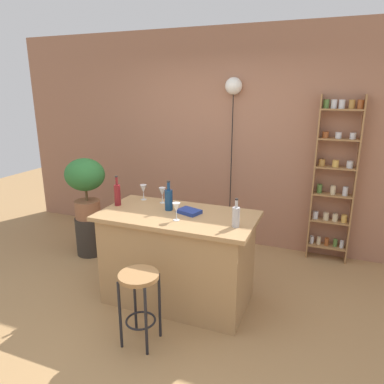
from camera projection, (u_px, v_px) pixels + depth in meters
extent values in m
plane|color=#A37A4C|center=(166.00, 315.00, 3.35)|extent=(12.00, 12.00, 0.00)
cube|color=#9E6B51|center=(227.00, 140.00, 4.70)|extent=(6.40, 0.10, 2.80)
cube|color=#A87F51|center=(178.00, 259.00, 3.50)|extent=(1.37, 0.72, 0.87)
cube|color=#A87F51|center=(177.00, 216.00, 3.37)|extent=(1.49, 0.78, 0.04)
cylinder|color=black|center=(120.00, 315.00, 2.85)|extent=(0.02, 0.02, 0.60)
cylinder|color=black|center=(146.00, 322.00, 2.77)|extent=(0.02, 0.02, 0.60)
cylinder|color=black|center=(135.00, 300.00, 3.06)|extent=(0.02, 0.02, 0.60)
cylinder|color=black|center=(160.00, 306.00, 2.98)|extent=(0.02, 0.02, 0.60)
torus|color=black|center=(141.00, 320.00, 2.94)|extent=(0.25, 0.25, 0.02)
cylinder|color=#9E7042|center=(139.00, 276.00, 2.83)|extent=(0.33, 0.33, 0.03)
cube|color=#9E7042|center=(314.00, 180.00, 4.28)|extent=(0.02, 0.16, 1.99)
cube|color=#9E7042|center=(355.00, 183.00, 4.12)|extent=(0.02, 0.16, 1.99)
cube|color=#9E7042|center=(327.00, 246.00, 4.43)|extent=(0.44, 0.16, 0.02)
cylinder|color=silver|center=(312.00, 240.00, 4.48)|extent=(0.05, 0.05, 0.10)
cylinder|color=beige|center=(319.00, 240.00, 4.46)|extent=(0.05, 0.05, 0.10)
cylinder|color=#994C23|center=(327.00, 242.00, 4.42)|extent=(0.05, 0.05, 0.10)
cylinder|color=#4C7033|center=(335.00, 243.00, 4.39)|extent=(0.05, 0.05, 0.10)
cylinder|color=silver|center=(342.00, 244.00, 4.35)|extent=(0.05, 0.05, 0.10)
cube|color=#9E7042|center=(329.00, 221.00, 4.34)|extent=(0.44, 0.16, 0.02)
cylinder|color=silver|center=(315.00, 215.00, 4.39)|extent=(0.07, 0.07, 0.09)
cylinder|color=beige|center=(326.00, 216.00, 4.34)|extent=(0.07, 0.07, 0.09)
cylinder|color=beige|center=(335.00, 217.00, 4.30)|extent=(0.07, 0.07, 0.09)
cylinder|color=gold|center=(344.00, 219.00, 4.26)|extent=(0.07, 0.07, 0.09)
cube|color=#9E7042|center=(332.00, 195.00, 4.25)|extent=(0.44, 0.16, 0.02)
cylinder|color=#4C7033|center=(319.00, 188.00, 4.29)|extent=(0.06, 0.06, 0.11)
cylinder|color=beige|center=(333.00, 190.00, 4.23)|extent=(0.06, 0.06, 0.11)
cylinder|color=silver|center=(345.00, 191.00, 4.18)|extent=(0.06, 0.06, 0.11)
cube|color=#9E7042|center=(335.00, 168.00, 4.15)|extent=(0.44, 0.16, 0.02)
cylinder|color=#AD7A38|center=(322.00, 163.00, 4.20)|extent=(0.07, 0.07, 0.08)
cylinder|color=gold|center=(336.00, 164.00, 4.14)|extent=(0.07, 0.07, 0.08)
cylinder|color=silver|center=(350.00, 165.00, 4.09)|extent=(0.07, 0.07, 0.08)
cube|color=#9E7042|center=(339.00, 139.00, 4.06)|extent=(0.44, 0.16, 0.02)
cylinder|color=#994C23|center=(326.00, 135.00, 4.11)|extent=(0.07, 0.07, 0.07)
cylinder|color=silver|center=(338.00, 135.00, 4.05)|extent=(0.07, 0.07, 0.07)
cylinder|color=silver|center=(353.00, 136.00, 4.00)|extent=(0.07, 0.07, 0.07)
cube|color=#9E7042|center=(342.00, 109.00, 3.97)|extent=(0.44, 0.16, 0.02)
cylinder|color=#4C7033|center=(326.00, 104.00, 4.02)|extent=(0.07, 0.07, 0.10)
cylinder|color=silver|center=(334.00, 104.00, 3.99)|extent=(0.07, 0.07, 0.10)
cylinder|color=silver|center=(342.00, 104.00, 3.95)|extent=(0.07, 0.07, 0.10)
cylinder|color=#AD7A38|center=(352.00, 104.00, 3.92)|extent=(0.07, 0.07, 0.10)
cylinder|color=#994C23|center=(361.00, 104.00, 3.89)|extent=(0.07, 0.07, 0.10)
cylinder|color=#2D2823|center=(90.00, 235.00, 4.55)|extent=(0.35, 0.35, 0.49)
cylinder|color=#935B3D|center=(88.00, 209.00, 4.46)|extent=(0.31, 0.31, 0.22)
cylinder|color=brown|center=(86.00, 195.00, 4.40)|extent=(0.03, 0.03, 0.16)
ellipsoid|color=#2D7033|center=(85.00, 175.00, 4.33)|extent=(0.50, 0.45, 0.40)
cylinder|color=navy|center=(169.00, 200.00, 3.45)|extent=(0.08, 0.08, 0.20)
cylinder|color=navy|center=(168.00, 186.00, 3.41)|extent=(0.03, 0.03, 0.08)
cylinder|color=black|center=(168.00, 182.00, 3.40)|extent=(0.03, 0.03, 0.01)
cylinder|color=maroon|center=(117.00, 195.00, 3.59)|extent=(0.07, 0.07, 0.21)
cylinder|color=maroon|center=(117.00, 181.00, 3.55)|extent=(0.02, 0.02, 0.08)
cylinder|color=black|center=(116.00, 177.00, 3.54)|extent=(0.03, 0.03, 0.01)
cylinder|color=#B2B2B7|center=(236.00, 217.00, 3.03)|extent=(0.06, 0.06, 0.17)
cylinder|color=#B2B2B7|center=(236.00, 204.00, 2.99)|extent=(0.02, 0.02, 0.07)
cylinder|color=black|center=(237.00, 199.00, 2.98)|extent=(0.03, 0.03, 0.01)
cylinder|color=silver|center=(144.00, 199.00, 3.80)|extent=(0.06, 0.06, 0.00)
cylinder|color=silver|center=(144.00, 196.00, 3.79)|extent=(0.01, 0.01, 0.07)
cone|color=silver|center=(143.00, 189.00, 3.77)|extent=(0.07, 0.07, 0.08)
cylinder|color=silver|center=(163.00, 203.00, 3.69)|extent=(0.06, 0.06, 0.00)
cylinder|color=silver|center=(162.00, 199.00, 3.68)|extent=(0.01, 0.01, 0.07)
cone|color=silver|center=(162.00, 192.00, 3.66)|extent=(0.07, 0.07, 0.08)
cylinder|color=silver|center=(177.00, 220.00, 3.20)|extent=(0.06, 0.06, 0.00)
cylinder|color=silver|center=(176.00, 216.00, 3.19)|extent=(0.01, 0.01, 0.07)
cone|color=silver|center=(176.00, 207.00, 3.17)|extent=(0.07, 0.07, 0.08)
cube|color=navy|center=(189.00, 211.00, 3.38)|extent=(0.25, 0.21, 0.03)
cylinder|color=black|center=(231.00, 169.00, 4.67)|extent=(0.01, 0.01, 2.09)
sphere|color=white|center=(234.00, 86.00, 4.38)|extent=(0.21, 0.21, 0.21)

